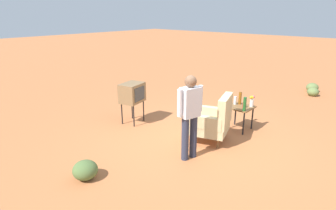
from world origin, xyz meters
TOP-DOWN VIEW (x-y plane):
  - ground_plane at (0.00, 0.00)m, footprint 60.00×60.00m
  - armchair at (-0.12, 0.25)m, footprint 0.97×0.98m
  - side_table at (-1.11, 0.35)m, footprint 0.56×0.56m
  - tv_on_stand at (0.25, -1.91)m, footprint 0.68×0.56m
  - person_standing at (0.81, 0.29)m, footprint 0.56×0.30m
  - bottle_short_clear at (-1.17, 0.17)m, footprint 0.06×0.06m
  - bottle_wine_green at (-0.89, 0.56)m, footprint 0.07×0.07m
  - bottle_tall_amber at (-1.28, 0.24)m, footprint 0.07×0.07m
  - soda_can_red at (-1.11, 0.44)m, footprint 0.07×0.07m
  - flower_vase at (-1.28, 0.54)m, footprint 0.14×0.10m
  - shrub_near at (2.54, -0.60)m, footprint 0.43×0.43m
  - shrub_mid at (-5.91, 0.69)m, footprint 0.40×0.40m
  - shrub_far at (-5.36, 0.87)m, footprint 0.37×0.37m

SIDE VIEW (x-z plane):
  - ground_plane at x=0.00m, z-range 0.00..0.00m
  - shrub_far at x=-5.36m, z-range 0.00..0.28m
  - shrub_mid at x=-5.91m, z-range 0.00..0.31m
  - shrub_near at x=2.54m, z-range 0.00..0.33m
  - armchair at x=-0.12m, z-range -0.03..1.03m
  - side_table at x=-1.11m, z-range 0.21..0.79m
  - soda_can_red at x=-1.11m, z-range 0.58..0.70m
  - bottle_short_clear at x=-1.17m, z-range 0.58..0.78m
  - flower_vase at x=-1.28m, z-range 0.60..0.86m
  - bottle_tall_amber at x=-1.28m, z-range 0.58..0.88m
  - bottle_wine_green at x=-0.89m, z-range 0.58..0.90m
  - tv_on_stand at x=0.25m, z-range 0.27..1.30m
  - person_standing at x=0.81m, z-range 0.12..1.76m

